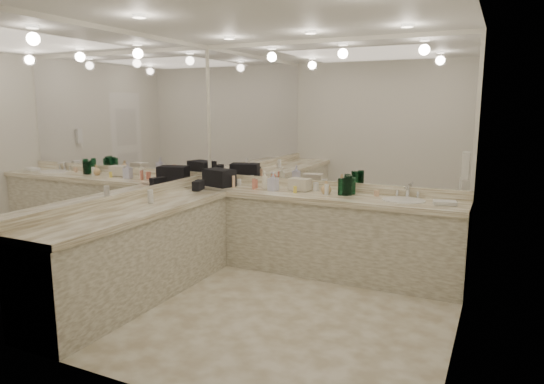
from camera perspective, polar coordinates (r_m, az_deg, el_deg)
The scene contains 39 objects.
floor at distance 4.61m, azimuth -0.26°, elevation -13.71°, with size 3.20×3.20×0.00m, color beige.
ceiling at distance 4.28m, azimuth -0.29°, elevation 20.04°, with size 3.20×3.20×0.00m, color white.
wall_back at distance 5.63m, azimuth 6.42°, elevation 4.34°, with size 3.20×0.02×2.60m, color silver.
wall_left at distance 5.15m, azimuth -16.53°, elevation 3.44°, with size 0.02×3.00×2.60m, color silver.
wall_right at distance 3.84m, azimuth 21.73°, elevation 0.96°, with size 0.02×3.00×2.60m, color silver.
vanity_back_base at distance 5.51m, azimuth 5.20°, elevation -5.08°, with size 3.20×0.60×0.84m, color beige.
vanity_back_top at distance 5.40m, azimuth 5.24°, elevation -0.49°, with size 3.20×0.64×0.06m, color white.
vanity_left_base at distance 4.91m, azimuth -15.74°, elevation -7.34°, with size 0.60×2.40×0.84m, color beige.
vanity_left_top at distance 4.79m, azimuth -15.91°, elevation -2.22°, with size 0.64×2.42×0.06m, color white.
backsplash_back at distance 5.66m, azimuth 6.28°, elevation 0.79°, with size 3.20×0.04×0.10m, color white.
backsplash_left at distance 5.19m, azimuth -16.17°, elevation -0.41°, with size 0.04×3.00×0.10m, color white.
mirror_back at distance 5.59m, azimuth 6.48°, elevation 9.17°, with size 3.12×0.01×1.55m, color white.
mirror_left at distance 5.11m, azimuth -16.70°, elevation 8.73°, with size 0.01×2.92×1.55m, color white.
sink at distance 5.16m, azimuth 15.22°, elevation -1.03°, with size 0.44×0.44×0.03m, color white.
faucet at distance 5.35m, azimuth 15.67°, elevation 0.15°, with size 0.24×0.16×0.14m, color silver.
wall_phone at distance 4.53m, azimuth 21.85°, elevation 2.90°, with size 0.06×0.10×0.24m, color white.
door at distance 3.40m, azimuth 20.62°, elevation -4.39°, with size 0.02×0.82×2.10m, color white.
black_toiletry_bag at distance 5.90m, azimuth -6.24°, elevation 1.72°, with size 0.37×0.23×0.21m, color black.
black_bag_spill at distance 5.63m, azimuth -8.67°, elevation 0.73°, with size 0.09×0.19×0.11m, color black.
cream_cosmetic_case at distance 5.55m, azimuth 3.28°, elevation 0.84°, with size 0.23×0.14×0.14m, color beige.
hand_towel at distance 5.07m, azimuth 19.66°, elevation -1.21°, with size 0.22×0.14×0.04m, color white.
lotion_left at distance 4.97m, azimuth -14.11°, elevation -0.56°, with size 0.06×0.06×0.13m, color white.
soap_bottle_a at distance 5.69m, azimuth -0.87°, elevation 1.41°, with size 0.08×0.08×0.20m, color white.
soap_bottle_b at distance 5.54m, azimuth 0.14°, elevation 1.26°, with size 0.10×0.10×0.22m, color silver.
soap_bottle_c at distance 5.36m, azimuth 6.39°, elevation 0.54°, with size 0.12×0.12×0.15m, color tan.
green_bottle_0 at distance 5.40m, azimuth 9.46°, elevation 0.70°, with size 0.07×0.07×0.18m, color #134F2D.
green_bottle_1 at distance 5.30m, azimuth 8.63°, elevation 0.62°, with size 0.07×0.07×0.19m, color #134F2D.
green_bottle_2 at distance 5.33m, azimuth 9.03°, elevation 0.76°, with size 0.07×0.07×0.21m, color #134F2D.
green_bottle_3 at distance 5.32m, azimuth 8.13°, elevation 0.61°, with size 0.07×0.07×0.18m, color #134F2D.
green_bottle_4 at distance 5.44m, azimuth 8.85°, elevation 0.97°, with size 0.07×0.07×0.22m, color #134F2D.
amenity_bottle_0 at distance 5.33m, azimuth 6.45°, elevation 0.05°, with size 0.04×0.04×0.07m, color #E57F66.
amenity_bottle_1 at distance 5.41m, azimuth 2.73°, elevation 0.29°, with size 0.04×0.04×0.08m, color #F2D84C.
amenity_bottle_2 at distance 5.64m, azimuth -2.15°, elevation 0.95°, with size 0.04×0.04×0.12m, color #E57F66.
amenity_bottle_3 at distance 5.34m, azimuth 12.20°, elevation -0.13°, with size 0.06×0.06×0.07m, color #E0B28C.
amenity_bottle_4 at distance 5.55m, azimuth 5.19°, elevation 0.62°, with size 0.07×0.07×0.10m, color white.
amenity_bottle_5 at distance 5.74m, azimuth -2.00°, elevation 0.98°, with size 0.06×0.06×0.10m, color #E57F66.
amenity_bottle_6 at distance 5.32m, azimuth 6.43°, elevation 0.30°, with size 0.05×0.05×0.12m, color white.
amenity_bottle_7 at distance 5.76m, azimuth -4.55°, elevation 1.21°, with size 0.04×0.04×0.14m, color #E0B28C.
amenity_bottle_8 at distance 5.95m, azimuth -3.93°, elevation 1.18°, with size 0.06×0.06×0.08m, color white.
Camera 1 is at (1.84, -3.79, 1.87)m, focal length 32.00 mm.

